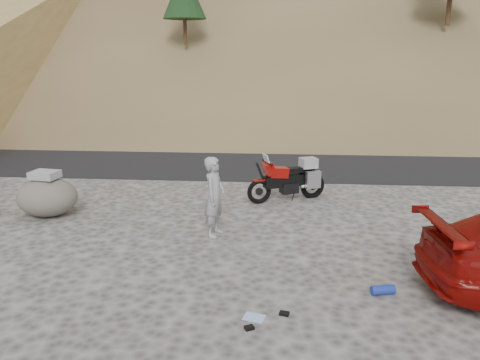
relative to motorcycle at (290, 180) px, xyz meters
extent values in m
plane|color=#42403D|center=(-0.67, -3.79, -0.57)|extent=(140.00, 140.00, 0.00)
cube|color=black|center=(-0.67, 5.21, -0.57)|extent=(120.00, 7.00, 0.05)
cylinder|color=#341E13|center=(-4.67, 10.21, 4.32)|extent=(0.17, 0.17, 1.40)
cylinder|color=#341E13|center=(7.33, 11.21, 5.37)|extent=(0.22, 0.22, 1.82)
torus|color=black|center=(-0.82, -0.37, -0.24)|extent=(0.66, 0.38, 0.67)
cylinder|color=black|center=(-0.82, -0.37, -0.24)|extent=(0.21, 0.14, 0.20)
torus|color=black|center=(0.61, 0.28, -0.24)|extent=(0.70, 0.42, 0.71)
cylinder|color=black|center=(0.61, 0.28, -0.24)|extent=(0.24, 0.16, 0.22)
cylinder|color=black|center=(-0.74, -0.33, 0.13)|extent=(0.37, 0.21, 0.82)
cylinder|color=black|center=(-0.61, -0.27, 0.52)|extent=(0.30, 0.59, 0.04)
cube|color=black|center=(-0.13, -0.06, -0.02)|extent=(1.20, 0.72, 0.30)
cube|color=black|center=(-0.03, -0.01, -0.22)|extent=(0.54, 0.46, 0.28)
cube|color=maroon|center=(-0.34, -0.15, 0.23)|extent=(0.61, 0.49, 0.31)
cube|color=maroon|center=(-0.59, -0.26, 0.36)|extent=(0.42, 0.44, 0.36)
cube|color=silver|center=(-0.65, -0.29, 0.62)|extent=(0.23, 0.32, 0.26)
cube|color=black|center=(0.10, 0.05, 0.26)|extent=(0.60, 0.43, 0.12)
cube|color=black|center=(0.45, 0.21, 0.21)|extent=(0.40, 0.31, 0.10)
cube|color=silver|center=(0.60, -0.02, 0.01)|extent=(0.42, 0.28, 0.45)
cube|color=silver|center=(0.38, 0.46, 0.01)|extent=(0.42, 0.28, 0.45)
cube|color=#99999E|center=(0.47, 0.21, 0.42)|extent=(0.53, 0.49, 0.26)
cube|color=maroon|center=(-0.82, -0.37, 0.06)|extent=(0.33, 0.23, 0.04)
cylinder|color=black|center=(0.09, -0.16, -0.39)|extent=(0.11, 0.20, 0.37)
cylinder|color=silver|center=(0.48, 0.06, -0.17)|extent=(0.46, 0.27, 0.13)
imported|color=#99999E|center=(-1.68, -2.62, -0.57)|extent=(0.56, 0.71, 1.73)
ellipsoid|color=#524D47|center=(-5.88, -1.67, -0.10)|extent=(1.78, 1.66, 0.93)
cube|color=#99999E|center=(-5.88, -1.67, 0.45)|extent=(0.72, 0.60, 0.18)
cylinder|color=#1A319F|center=(1.39, -4.98, -0.49)|extent=(0.41, 0.24, 0.16)
cone|color=red|center=(2.77, -5.12, -0.47)|extent=(0.18, 0.18, 0.20)
cube|color=black|center=(-0.23, -5.73, -0.55)|extent=(0.17, 0.14, 0.04)
cube|color=black|center=(-0.74, -6.15, -0.55)|extent=(0.16, 0.15, 0.04)
cube|color=#9BBAF0|center=(-0.68, -5.85, -0.57)|extent=(0.36, 0.31, 0.01)
camera|label=1|loc=(-0.41, -12.03, 3.25)|focal=35.00mm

